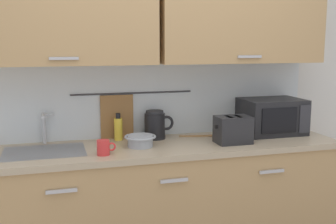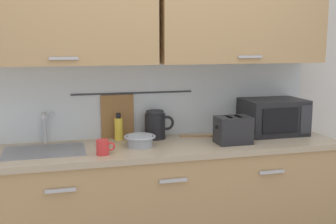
# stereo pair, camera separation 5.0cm
# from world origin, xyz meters

# --- Properties ---
(counter_unit) EXTENTS (2.53, 0.64, 0.90)m
(counter_unit) POSITION_xyz_m (-0.01, 0.30, 0.46)
(counter_unit) COLOR tan
(counter_unit) RESTS_ON ground
(back_wall_assembly) EXTENTS (3.70, 0.41, 2.50)m
(back_wall_assembly) POSITION_xyz_m (-0.00, 0.53, 1.52)
(back_wall_assembly) COLOR silver
(back_wall_assembly) RESTS_ON ground
(sink_faucet) EXTENTS (0.09, 0.17, 0.22)m
(sink_faucet) POSITION_xyz_m (-0.78, 0.53, 1.04)
(sink_faucet) COLOR #B2B5BA
(sink_faucet) RESTS_ON counter_unit
(microwave) EXTENTS (0.46, 0.35, 0.27)m
(microwave) POSITION_xyz_m (0.91, 0.41, 1.04)
(microwave) COLOR black
(microwave) RESTS_ON counter_unit
(electric_kettle) EXTENTS (0.23, 0.16, 0.21)m
(electric_kettle) POSITION_xyz_m (0.00, 0.49, 1.00)
(electric_kettle) COLOR black
(electric_kettle) RESTS_ON counter_unit
(dish_soap_bottle) EXTENTS (0.06, 0.06, 0.20)m
(dish_soap_bottle) POSITION_xyz_m (-0.26, 0.51, 0.99)
(dish_soap_bottle) COLOR yellow
(dish_soap_bottle) RESTS_ON counter_unit
(mug_near_sink) EXTENTS (0.12, 0.08, 0.09)m
(mug_near_sink) POSITION_xyz_m (-0.42, 0.13, 0.95)
(mug_near_sink) COLOR red
(mug_near_sink) RESTS_ON counter_unit
(mixing_bowl) EXTENTS (0.21, 0.21, 0.08)m
(mixing_bowl) POSITION_xyz_m (-0.15, 0.28, 0.94)
(mixing_bowl) COLOR #A5ADB7
(mixing_bowl) RESTS_ON counter_unit
(toaster) EXTENTS (0.26, 0.17, 0.19)m
(toaster) POSITION_xyz_m (0.49, 0.20, 1.00)
(toaster) COLOR #232326
(toaster) RESTS_ON counter_unit
(wooden_spoon) EXTENTS (0.27, 0.09, 0.01)m
(wooden_spoon) POSITION_xyz_m (0.36, 0.45, 0.91)
(wooden_spoon) COLOR #9E7042
(wooden_spoon) RESTS_ON counter_unit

